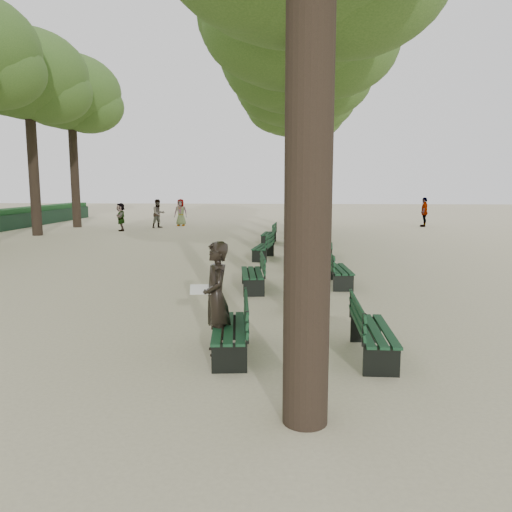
{
  "coord_description": "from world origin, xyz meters",
  "views": [
    {
      "loc": [
        1.3,
        -7.45,
        2.73
      ],
      "look_at": [
        0.6,
        3.0,
        1.2
      ],
      "focal_mm": 35.0,
      "sensor_mm": 36.0,
      "label": 1
    }
  ],
  "objects": [
    {
      "name": "man_with_map",
      "position": [
        0.15,
        0.28,
        0.91
      ],
      "size": [
        0.71,
        0.8,
        1.82
      ],
      "color": "black",
      "rests_on": "ground"
    },
    {
      "name": "tree_far_5",
      "position": [
        -12.0,
        23.0,
        8.14
      ],
      "size": [
        6.0,
        6.0,
        10.45
      ],
      "color": "#33261C",
      "rests_on": "ground"
    },
    {
      "name": "bench_left_2",
      "position": [
        0.37,
        10.43,
        0.27
      ],
      "size": [
        0.8,
        1.86,
        0.92
      ],
      "color": "black",
      "rests_on": "ground"
    },
    {
      "name": "tree_central_2",
      "position": [
        1.5,
        8.0,
        7.65
      ],
      "size": [
        6.0,
        6.0,
        9.95
      ],
      "color": "#33261C",
      "rests_on": "ground"
    },
    {
      "name": "bench_left_1",
      "position": [
        0.37,
        5.14,
        0.27
      ],
      "size": [
        0.77,
        1.85,
        0.92
      ],
      "color": "black",
      "rests_on": "ground"
    },
    {
      "name": "bench_left_3",
      "position": [
        0.37,
        15.25,
        0.27
      ],
      "size": [
        0.7,
        1.84,
        0.92
      ],
      "color": "black",
      "rests_on": "ground"
    },
    {
      "name": "bench_right_3",
      "position": [
        2.63,
        15.73,
        0.27
      ],
      "size": [
        0.68,
        1.83,
        0.92
      ],
      "color": "black",
      "rests_on": "ground"
    },
    {
      "name": "pedestrian_c",
      "position": [
        9.82,
        24.77,
        0.93
      ],
      "size": [
        0.74,
        1.15,
        1.86
      ],
      "primitive_type": "imported",
      "rotation": [
        0.0,
        0.0,
        4.35
      ],
      "color": "#262628",
      "rests_on": "ground"
    },
    {
      "name": "pedestrian_d",
      "position": [
        -5.72,
        24.46,
        0.87
      ],
      "size": [
        0.86,
        0.37,
        1.73
      ],
      "primitive_type": "imported",
      "rotation": [
        0.0,
        0.0,
        6.25
      ],
      "color": "#262628",
      "rests_on": "ground"
    },
    {
      "name": "bench_right_2",
      "position": [
        2.63,
        10.96,
        0.27
      ],
      "size": [
        0.71,
        1.84,
        0.92
      ],
      "color": "black",
      "rests_on": "ground"
    },
    {
      "name": "bench_right_0",
      "position": [
        2.63,
        0.22,
        0.27
      ],
      "size": [
        0.58,
        1.8,
        0.92
      ],
      "color": "black",
      "rests_on": "ground"
    },
    {
      "name": "pedestrian_e",
      "position": [
        -8.39,
        20.69,
        0.81
      ],
      "size": [
        0.82,
        1.52,
        1.62
      ],
      "primitive_type": "imported",
      "rotation": [
        0.0,
        0.0,
        5.07
      ],
      "color": "#262628",
      "rests_on": "ground"
    },
    {
      "name": "tree_central_3",
      "position": [
        1.5,
        13.0,
        7.65
      ],
      "size": [
        6.0,
        6.0,
        9.95
      ],
      "color": "#33261C",
      "rests_on": "ground"
    },
    {
      "name": "bench_right_1",
      "position": [
        2.63,
        5.86,
        0.27
      ],
      "size": [
        0.7,
        1.84,
        0.92
      ],
      "color": "black",
      "rests_on": "ground"
    },
    {
      "name": "tree_far_4",
      "position": [
        -12.0,
        18.0,
        8.14
      ],
      "size": [
        6.0,
        6.0,
        10.45
      ],
      "color": "#33261C",
      "rests_on": "ground"
    },
    {
      "name": "tree_central_4",
      "position": [
        1.5,
        18.0,
        7.65
      ],
      "size": [
        6.0,
        6.0,
        9.95
      ],
      "color": "#33261C",
      "rests_on": "ground"
    },
    {
      "name": "bench_left_0",
      "position": [
        0.37,
        0.2,
        0.27
      ],
      "size": [
        0.76,
        1.85,
        0.92
      ],
      "color": "black",
      "rests_on": "ground"
    },
    {
      "name": "ground",
      "position": [
        0.0,
        0.0,
        0.0
      ],
      "size": [
        120.0,
        120.0,
        0.0
      ],
      "primitive_type": "plane",
      "color": "beige",
      "rests_on": "ground"
    },
    {
      "name": "tree_central_5",
      "position": [
        1.5,
        23.0,
        7.65
      ],
      "size": [
        6.0,
        6.0,
        9.95
      ],
      "color": "#33261C",
      "rests_on": "ground"
    },
    {
      "name": "pedestrian_a",
      "position": [
        -6.75,
        22.83,
        0.88
      ],
      "size": [
        0.85,
        0.86,
        1.76
      ],
      "primitive_type": "imported",
      "rotation": [
        0.0,
        0.0,
        0.79
      ],
      "color": "#262628",
      "rests_on": "ground"
    }
  ]
}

